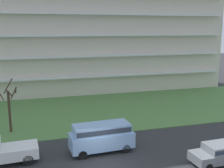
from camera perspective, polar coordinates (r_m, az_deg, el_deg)
ground at (r=21.44m, az=-1.84°, el=-16.49°), size 160.00×160.00×0.00m
grass_lawn_strip at (r=34.21m, az=-7.65°, el=-5.73°), size 80.00×16.00×0.08m
apartment_building at (r=45.66m, az=-10.41°, el=9.91°), size 52.41×10.98×18.08m
tree_left at (r=28.58m, az=-20.28°, el=-4.34°), size 1.94×1.92×5.32m
van_blue_near_left at (r=23.18m, az=-2.15°, el=-10.49°), size 5.30×2.26×2.36m
sedan_gray_center_left at (r=22.89m, az=21.17°, el=-13.00°), size 4.47×1.97×1.57m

